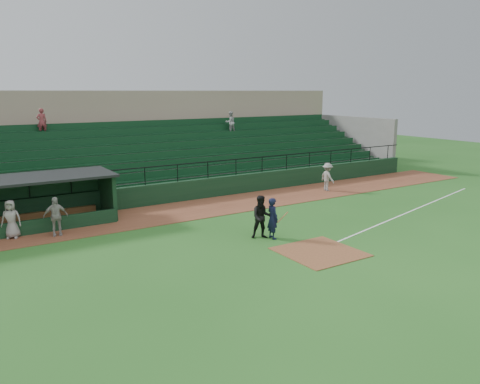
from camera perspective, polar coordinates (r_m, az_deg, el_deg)
ground at (r=20.12m, az=7.71°, el=-6.44°), size 90.00×90.00×0.00m
warning_track at (r=26.47m, az=-3.48°, el=-1.78°), size 40.00×4.00×0.03m
home_plate_dirt at (r=19.40m, az=9.62°, el=-7.16°), size 3.00×3.00×0.03m
foul_line at (r=26.52m, az=19.38°, el=-2.46°), size 17.49×4.44×0.01m
stadium_structure at (r=33.60m, az=-10.58°, el=4.97°), size 38.00×13.08×6.40m
dugout at (r=24.73m, az=-25.57°, el=-0.82°), size 8.90×3.20×2.42m
batter_at_plate at (r=20.68m, az=3.98°, el=-3.19°), size 1.04×0.72×1.83m
umpire at (r=20.68m, az=2.65°, el=-3.05°), size 1.15×1.05×1.92m
runner at (r=30.95m, az=10.54°, el=1.81°), size 0.76×1.21×1.81m
dugout_player_a at (r=22.51m, az=-21.42°, el=-2.75°), size 1.08×0.56×1.77m
dugout_player_b at (r=22.92m, az=-25.96°, el=-2.97°), size 0.98×0.82×1.71m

